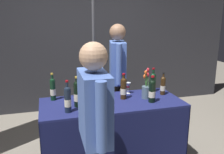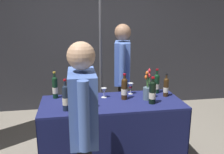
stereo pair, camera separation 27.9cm
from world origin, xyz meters
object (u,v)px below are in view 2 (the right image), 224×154
Objects in this scene: wine_glass_near_vendor at (104,91)px; vendor_presenter at (122,71)px; wine_glass_mid at (131,86)px; booth_signpost at (100,38)px; featured_wine_bottle at (124,88)px; tasting_table at (112,120)px; display_bottle_0 at (157,83)px; flower_vase at (148,91)px; taster_foreground_right at (83,121)px.

vendor_presenter reaches higher than wine_glass_near_vendor.
wine_glass_mid is 0.99m from booth_signpost.
tasting_table is at bearing -160.62° from featured_wine_bottle.
booth_signpost reaches higher than tasting_table.
vendor_presenter reaches higher than display_bottle_0.
display_bottle_0 is at bearing 20.40° from tasting_table.
vendor_presenter is (-0.18, 0.63, 0.11)m from flower_vase.
flower_vase is (0.51, -0.16, 0.02)m from wine_glass_near_vendor.
taster_foreground_right is (-0.82, -0.86, 0.06)m from flower_vase.
tasting_table is 0.51m from wine_glass_mid.
booth_signpost is at bearing 85.39° from wine_glass_near_vendor.
taster_foreground_right is at bearing -106.82° from wine_glass_near_vendor.
vendor_presenter is (-0.38, 0.40, 0.09)m from display_bottle_0.
display_bottle_0 is at bearing -42.02° from taster_foreground_right.
vendor_presenter is at bearing 67.91° from tasting_table.
vendor_presenter reaches higher than featured_wine_bottle.
booth_signpost reaches higher than taster_foreground_right.
wine_glass_near_vendor is (-0.71, -0.07, -0.05)m from display_bottle_0.
vendor_presenter is 0.63m from booth_signpost.
tasting_table is 0.72× the size of booth_signpost.
featured_wine_bottle is 0.51m from display_bottle_0.
flower_vase is (-0.20, -0.23, -0.02)m from display_bottle_0.
display_bottle_0 is 0.14× the size of booth_signpost.
display_bottle_0 is at bearing 5.86° from wine_glass_near_vendor.
wine_glass_mid reaches higher than wine_glass_near_vendor.
tasting_table is 0.77m from display_bottle_0.
vendor_presenter is (0.33, 0.47, 0.14)m from wine_glass_near_vendor.
vendor_presenter is (-0.03, 0.39, 0.12)m from wine_glass_mid.
booth_signpost reaches higher than wine_glass_mid.
taster_foreground_right is (-0.54, -0.91, 0.03)m from featured_wine_bottle.
flower_vase is 1.23m from booth_signpost.
display_bottle_0 reaches higher than featured_wine_bottle.
taster_foreground_right is (-0.38, -0.86, 0.41)m from tasting_table.
display_bottle_0 reaches higher than wine_glass_mid.
wine_glass_near_vendor is 0.37m from wine_glass_mid.
flower_vase is at bearing 28.28° from vendor_presenter.
display_bottle_0 is 0.56m from vendor_presenter.
taster_foreground_right is at bearing -101.38° from booth_signpost.
wine_glass_near_vendor is 0.83× the size of wine_glass_mid.
tasting_table is at bearing -159.60° from display_bottle_0.
wine_glass_near_vendor is at bearing -94.61° from booth_signpost.
featured_wine_bottle is 0.59m from vendor_presenter.
flower_vase reaches higher than tasting_table.
display_bottle_0 is 1.49m from taster_foreground_right.
tasting_table is 1.01× the size of vendor_presenter.
featured_wine_bottle is 0.99× the size of display_bottle_0.
wine_glass_near_vendor is 0.08× the size of taster_foreground_right.
featured_wine_bottle is at bearing 19.38° from tasting_table.
taster_foreground_right is (-0.67, -1.10, 0.06)m from wine_glass_mid.
wine_glass_near_vendor is at bearing -15.92° from taster_foreground_right.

